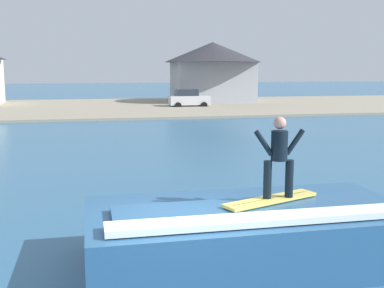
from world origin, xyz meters
TOP-DOWN VIEW (x-y plane):
  - ground_plane at (0.00, 0.00)m, footprint 260.00×260.00m
  - wave_crest at (1.38, 0.78)m, footprint 6.25×3.04m
  - surfboard at (1.80, 0.69)m, footprint 2.12×1.15m
  - surfer at (1.94, 0.70)m, footprint 1.03×0.32m
  - shoreline_bank at (0.00, 40.42)m, footprint 120.00×24.27m
  - car_far_shore at (8.15, 38.81)m, footprint 3.98×2.05m
  - house_gabled_white at (12.15, 44.72)m, footprint 10.80×10.80m

SIDE VIEW (x-z plane):
  - ground_plane at x=0.00m, z-range 0.00..0.00m
  - shoreline_bank at x=0.00m, z-range 0.00..0.19m
  - wave_crest at x=1.38m, z-range -0.04..1.23m
  - car_far_shore at x=8.15m, z-range 0.01..1.87m
  - surfboard at x=1.80m, z-range 1.27..1.33m
  - surfer at x=1.94m, z-range 1.41..3.00m
  - house_gabled_white at x=12.15m, z-range 0.70..7.49m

